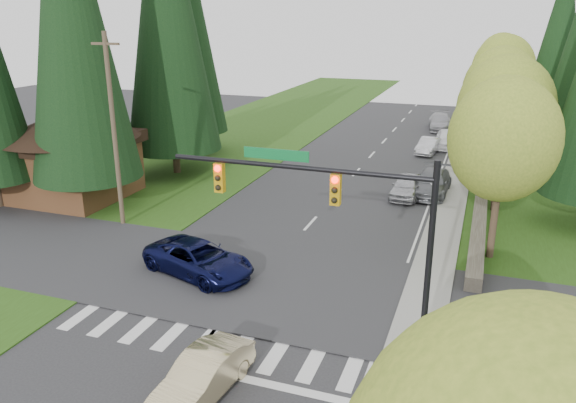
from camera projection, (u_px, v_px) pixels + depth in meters
The scene contains 29 objects.
ground at pixel (153, 399), 16.54m from camera, with size 120.00×120.00×0.00m, color #28282B.
grass_east at pixel (565, 224), 30.25m from camera, with size 14.00×110.00×0.06m, color #284A13.
grass_west at pixel (150, 179), 38.52m from camera, with size 14.00×110.00×0.06m, color #284A13.
cross_street at pixel (257, 283), 23.68m from camera, with size 120.00×8.00×0.10m, color #28282B.
sidewalk_east at pixel (451, 200), 33.97m from camera, with size 1.80×80.00×0.13m, color gray.
curb_east at pixel (437, 199), 34.24m from camera, with size 0.20×80.00×0.13m, color gray.
stone_wall_north at pixel (484, 166), 40.48m from camera, with size 0.70×40.00×0.70m, color #4C4438.
traffic_signal at pixel (340, 209), 17.58m from camera, with size 8.70×0.37×6.80m.
brown_building at pixel (71, 148), 33.70m from camera, with size 8.40×8.40×5.40m.
utility_pole at pixel (114, 130), 28.64m from camera, with size 1.60×0.24×10.00m.
decid_tree_0 at pixel (504, 140), 24.33m from camera, with size 4.80×4.80×8.37m.
decid_tree_1 at pixel (505, 110), 30.49m from camera, with size 5.20×5.20×8.80m.
decid_tree_2 at pixel (501, 92), 36.76m from camera, with size 5.00×5.00×8.82m.
decid_tree_3 at pixel (502, 84), 43.06m from camera, with size 5.00×5.00×8.55m.
decid_tree_4 at pixel (503, 70), 49.15m from camera, with size 5.40×5.40×9.18m.
decid_tree_5 at pixel (500, 69), 55.64m from camera, with size 4.80×4.80×8.30m.
decid_tree_6 at pixel (501, 61), 61.75m from camera, with size 5.20×5.20×8.86m.
conifer_w_a at pixel (71, 13), 29.74m from camera, with size 6.12×6.12×19.80m.
conifer_w_b at pixel (77, 31), 34.58m from camera, with size 5.44×5.44×17.80m.
conifer_w_c at pixel (166, 5), 36.40m from camera, with size 6.46×6.46×20.80m.
conifer_w_e at pixel (186, 20), 42.71m from camera, with size 5.78×5.78×18.80m.
conifer_e_c at pixel (561, 30), 51.99m from camera, with size 5.10×5.10×16.80m.
sedan_champagne at pixel (203, 376), 16.54m from camera, with size 1.38×3.96×1.31m, color #CEBB89.
suv_navy at pixel (199, 259), 24.24m from camera, with size 2.39×5.18×1.44m, color #0A0D32.
parked_car_a at pixel (407, 186), 34.54m from camera, with size 1.64×4.08×1.39m, color #ABACB0.
parked_car_b at pixel (432, 183), 35.09m from camera, with size 2.04×5.01×1.45m, color slate.
parked_car_c at pixel (428, 146), 45.31m from camera, with size 1.34×3.85×1.27m, color silver.
parked_car_d at pixel (448, 139), 47.18m from camera, with size 1.84×4.57×1.56m, color white.
parked_car_e at pixel (441, 122), 54.58m from camera, with size 2.15×5.30×1.54m, color #9E9EA2.
Camera 1 is at (8.39, -11.68, 10.80)m, focal length 35.00 mm.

